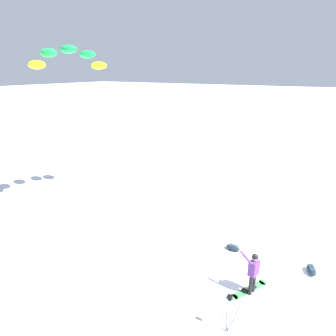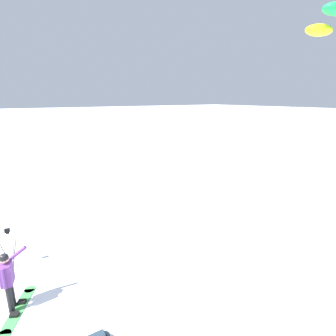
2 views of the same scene
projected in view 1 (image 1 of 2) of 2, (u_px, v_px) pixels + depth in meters
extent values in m
plane|color=white|center=(275.00, 291.00, 10.82)|extent=(300.00, 300.00, 0.00)
cylinder|color=black|center=(251.00, 285.00, 10.53)|extent=(0.14, 0.14, 0.80)
cylinder|color=black|center=(254.00, 282.00, 10.68)|extent=(0.14, 0.14, 0.80)
cube|color=#592D72|center=(254.00, 268.00, 10.39)|extent=(0.45, 0.34, 0.57)
sphere|color=tan|center=(255.00, 258.00, 10.25)|extent=(0.22, 0.22, 0.22)
sphere|color=black|center=(255.00, 257.00, 10.24)|extent=(0.23, 0.23, 0.23)
cylinder|color=#592D72|center=(246.00, 258.00, 10.30)|extent=(0.21, 0.52, 0.40)
cylinder|color=#592D72|center=(257.00, 265.00, 10.51)|extent=(0.09, 0.09, 0.57)
cube|color=#3F994C|center=(249.00, 290.00, 10.87)|extent=(1.48, 0.96, 0.02)
cylinder|color=#3F994C|center=(234.00, 297.00, 10.50)|extent=(0.30, 0.30, 0.02)
cylinder|color=#3F994C|center=(263.00, 282.00, 11.24)|extent=(0.30, 0.30, 0.02)
cube|color=black|center=(245.00, 291.00, 10.75)|extent=(0.22, 0.24, 0.08)
cube|color=black|center=(253.00, 286.00, 10.96)|extent=(0.22, 0.24, 0.08)
ellipsoid|color=yellow|center=(99.00, 66.00, 16.96)|extent=(1.01, 1.39, 0.44)
ellipsoid|color=green|center=(88.00, 54.00, 16.32)|extent=(1.01, 1.39, 0.44)
ellipsoid|color=green|center=(68.00, 49.00, 15.50)|extent=(1.01, 1.39, 0.44)
ellipsoid|color=green|center=(48.00, 53.00, 14.82)|extent=(1.01, 1.39, 0.44)
ellipsoid|color=yellow|center=(37.00, 65.00, 14.55)|extent=(1.01, 1.39, 0.44)
ellipsoid|color=#192833|center=(233.00, 248.00, 13.22)|extent=(0.34, 0.65, 0.25)
cube|color=#263A47|center=(233.00, 246.00, 13.20)|extent=(0.21, 0.39, 0.08)
cylinder|color=#262628|center=(234.00, 318.00, 8.88)|extent=(0.07, 0.37, 1.22)
cylinder|color=#262628|center=(226.00, 312.00, 9.11)|extent=(0.30, 0.25, 1.22)
cylinder|color=#262628|center=(224.00, 318.00, 8.89)|extent=(0.31, 0.23, 1.22)
cube|color=black|center=(230.00, 299.00, 8.75)|extent=(0.10, 0.10, 0.06)
cube|color=black|center=(230.00, 297.00, 8.72)|extent=(0.12, 0.16, 0.10)
ellipsoid|color=#192833|center=(311.00, 270.00, 11.71)|extent=(0.73, 0.55, 0.31)
cube|color=#263A47|center=(312.00, 268.00, 11.68)|extent=(0.44, 0.33, 0.08)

